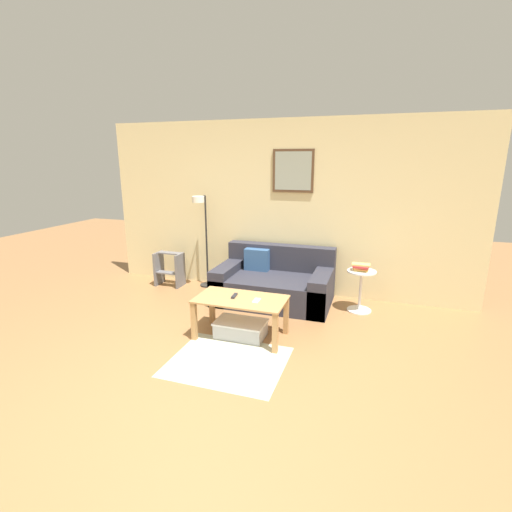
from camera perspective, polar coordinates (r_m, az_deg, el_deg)
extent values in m
plane|color=olive|center=(3.41, -9.92, -21.04)|extent=(16.00, 16.00, 0.00)
cube|color=beige|center=(5.58, 3.91, 7.33)|extent=(5.60, 0.06, 2.55)
cube|color=#513823|center=(5.46, 5.73, 12.90)|extent=(0.60, 0.02, 0.61)
cube|color=#939E8E|center=(5.45, 5.71, 12.90)|extent=(0.53, 0.01, 0.54)
cube|color=#B2B79E|center=(3.90, -4.37, -15.87)|extent=(1.15, 0.96, 0.01)
cube|color=#2D2D38|center=(5.30, 2.72, -5.12)|extent=(1.61, 0.97, 0.39)
cube|color=#2D2D38|center=(5.54, 3.84, -0.14)|extent=(1.61, 0.20, 0.37)
cube|color=#2D2D38|center=(5.49, -4.18, -3.76)|extent=(0.24, 0.97, 0.51)
cube|color=#2D2D38|center=(5.15, 10.10, -5.22)|extent=(0.24, 0.97, 0.51)
cube|color=#335684|center=(5.48, 0.13, -0.57)|extent=(0.36, 0.14, 0.32)
cube|color=#AD7F4C|center=(4.20, -2.37, -6.64)|extent=(1.02, 0.55, 0.02)
cube|color=#AD7F4C|center=(4.27, -9.51, -9.86)|extent=(0.06, 0.06, 0.45)
cube|color=#AD7F4C|center=(3.95, 2.97, -11.77)|extent=(0.06, 0.06, 0.45)
cube|color=#AD7F4C|center=(4.66, -6.77, -7.61)|extent=(0.06, 0.06, 0.45)
cube|color=#AD7F4C|center=(4.37, 4.66, -9.11)|extent=(0.06, 0.06, 0.45)
cube|color=#B2B2B7|center=(4.34, -2.36, -11.26)|extent=(0.56, 0.33, 0.17)
cube|color=silver|center=(4.30, -2.38, -10.12)|extent=(0.58, 0.35, 0.02)
cylinder|color=black|center=(6.08, -7.39, -4.40)|extent=(0.25, 0.25, 0.02)
cylinder|color=black|center=(5.89, -7.62, 2.25)|extent=(0.03, 0.03, 1.42)
cylinder|color=black|center=(5.68, -8.37, 9.04)|extent=(0.02, 0.23, 0.02)
cylinder|color=white|center=(5.58, -8.90, 8.62)|extent=(0.18, 0.18, 0.09)
cylinder|color=white|center=(5.25, 15.55, -8.00)|extent=(0.32, 0.32, 0.01)
cylinder|color=white|center=(5.15, 15.75, -5.20)|extent=(0.04, 0.04, 0.53)
cylinder|color=white|center=(5.07, 15.96, -2.28)|extent=(0.38, 0.38, 0.02)
cube|color=#D8C666|center=(5.06, 15.90, -2.07)|extent=(0.19, 0.13, 0.02)
cube|color=#D18438|center=(5.05, 15.79, -1.89)|extent=(0.19, 0.17, 0.01)
cube|color=#D8C666|center=(5.06, 15.73, -1.71)|extent=(0.17, 0.15, 0.01)
cube|color=#B73333|center=(5.04, 15.89, -1.54)|extent=(0.22, 0.20, 0.03)
cube|color=#D8C666|center=(5.05, 15.87, -1.26)|extent=(0.23, 0.13, 0.02)
cube|color=#232328|center=(4.24, -3.36, -6.13)|extent=(0.05, 0.15, 0.02)
cube|color=silver|center=(4.12, 0.08, -6.85)|extent=(0.07, 0.14, 0.01)
cube|color=slate|center=(6.23, -14.72, -1.83)|extent=(0.03, 0.28, 0.54)
cube|color=slate|center=(6.03, -11.58, -2.18)|extent=(0.03, 0.28, 0.54)
cube|color=slate|center=(6.10, -13.39, -2.51)|extent=(0.36, 0.13, 0.02)
cube|color=slate|center=(6.10, -13.08, 0.45)|extent=(0.36, 0.13, 0.02)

